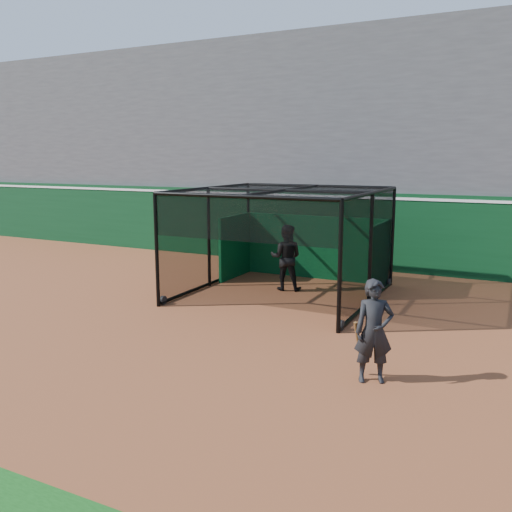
% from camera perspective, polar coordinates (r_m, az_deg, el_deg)
% --- Properties ---
extents(ground, '(120.00, 120.00, 0.00)m').
position_cam_1_polar(ground, '(11.25, -6.76, -8.49)').
color(ground, brown).
rests_on(ground, ground).
extents(outfield_wall, '(50.00, 0.50, 2.50)m').
position_cam_1_polar(outfield_wall, '(18.50, 7.68, 3.01)').
color(outfield_wall, '#093517').
rests_on(outfield_wall, ground).
extents(grandstand, '(50.00, 7.85, 8.95)m').
position_cam_1_polar(grandstand, '(21.98, 11.14, 12.39)').
color(grandstand, '#4C4C4F').
rests_on(grandstand, ground).
extents(batting_cage, '(4.70, 4.94, 2.78)m').
position_cam_1_polar(batting_cage, '(14.27, 2.98, 1.33)').
color(batting_cage, black).
rests_on(batting_cage, ground).
extents(batter, '(1.03, 0.89, 1.82)m').
position_cam_1_polar(batter, '(14.90, 3.18, -0.16)').
color(batter, black).
rests_on(batter, ground).
extents(on_deck_player, '(0.74, 0.63, 1.71)m').
position_cam_1_polar(on_deck_player, '(9.03, 12.29, -7.76)').
color(on_deck_player, black).
rests_on(on_deck_player, ground).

